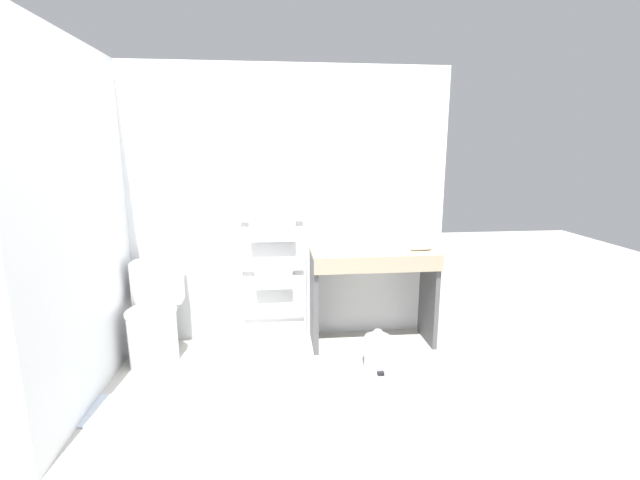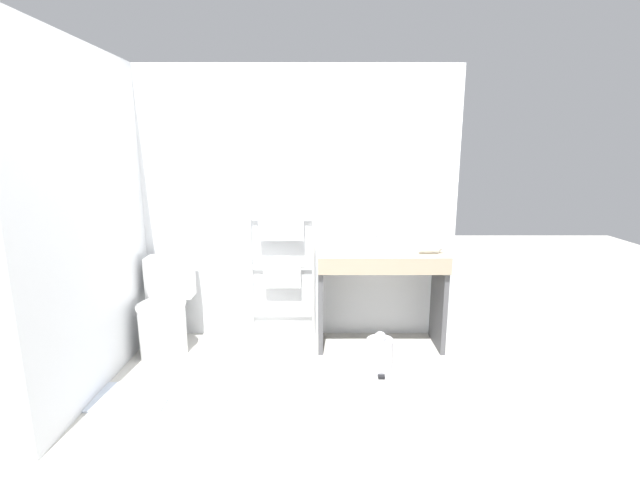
{
  "view_description": "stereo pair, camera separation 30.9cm",
  "coord_description": "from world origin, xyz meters",
  "px_view_note": "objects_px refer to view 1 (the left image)",
  "views": [
    {
      "loc": [
        -0.07,
        -2.36,
        1.68
      ],
      "look_at": [
        0.24,
        0.65,
        1.04
      ],
      "focal_mm": 24.0,
      "sensor_mm": 36.0,
      "label": 1
    },
    {
      "loc": [
        0.24,
        -2.38,
        1.68
      ],
      "look_at": [
        0.24,
        0.65,
        1.04
      ],
      "focal_mm": 24.0,
      "sensor_mm": 36.0,
      "label": 2
    }
  ],
  "objects_px": {
    "cup_near_wall": "(324,242)",
    "sink_basin": "(372,245)",
    "toilet": "(154,321)",
    "trash_bin": "(377,351)",
    "cup_near_edge": "(337,243)",
    "towel_radiator": "(273,257)",
    "hair_dryer": "(420,245)"
  },
  "relations": [
    {
      "from": "towel_radiator",
      "to": "trash_bin",
      "type": "distance_m",
      "value": 1.2
    },
    {
      "from": "towel_radiator",
      "to": "hair_dryer",
      "type": "distance_m",
      "value": 1.27
    },
    {
      "from": "towel_radiator",
      "to": "cup_near_edge",
      "type": "relative_size",
      "value": 12.76
    },
    {
      "from": "towel_radiator",
      "to": "cup_near_wall",
      "type": "relative_size",
      "value": 12.01
    },
    {
      "from": "sink_basin",
      "to": "trash_bin",
      "type": "height_order",
      "value": "sink_basin"
    },
    {
      "from": "towel_radiator",
      "to": "hair_dryer",
      "type": "bearing_deg",
      "value": -10.11
    },
    {
      "from": "hair_dryer",
      "to": "trash_bin",
      "type": "xyz_separation_m",
      "value": [
        -0.45,
        -0.42,
        -0.75
      ]
    },
    {
      "from": "toilet",
      "to": "trash_bin",
      "type": "relative_size",
      "value": 2.45
    },
    {
      "from": "trash_bin",
      "to": "cup_near_wall",
      "type": "bearing_deg",
      "value": 120.88
    },
    {
      "from": "toilet",
      "to": "cup_near_wall",
      "type": "distance_m",
      "value": 1.54
    },
    {
      "from": "towel_radiator",
      "to": "cup_near_wall",
      "type": "xyz_separation_m",
      "value": [
        0.44,
        -0.04,
        0.13
      ]
    },
    {
      "from": "toilet",
      "to": "sink_basin",
      "type": "relative_size",
      "value": 2.42
    },
    {
      "from": "trash_bin",
      "to": "cup_near_edge",
      "type": "bearing_deg",
      "value": 113.18
    },
    {
      "from": "cup_near_wall",
      "to": "hair_dryer",
      "type": "xyz_separation_m",
      "value": [
        0.81,
        -0.18,
        -0.01
      ]
    },
    {
      "from": "toilet",
      "to": "towel_radiator",
      "type": "xyz_separation_m",
      "value": [
        0.96,
        0.3,
        0.43
      ]
    },
    {
      "from": "towel_radiator",
      "to": "cup_near_wall",
      "type": "distance_m",
      "value": 0.46
    },
    {
      "from": "cup_near_edge",
      "to": "toilet",
      "type": "bearing_deg",
      "value": -171.38
    },
    {
      "from": "towel_radiator",
      "to": "sink_basin",
      "type": "bearing_deg",
      "value": -11.06
    },
    {
      "from": "toilet",
      "to": "cup_near_edge",
      "type": "distance_m",
      "value": 1.64
    },
    {
      "from": "hair_dryer",
      "to": "trash_bin",
      "type": "height_order",
      "value": "hair_dryer"
    },
    {
      "from": "toilet",
      "to": "hair_dryer",
      "type": "relative_size",
      "value": 3.69
    },
    {
      "from": "toilet",
      "to": "sink_basin",
      "type": "distance_m",
      "value": 1.9
    },
    {
      "from": "cup_near_edge",
      "to": "towel_radiator",
      "type": "bearing_deg",
      "value": 172.71
    },
    {
      "from": "toilet",
      "to": "trash_bin",
      "type": "height_order",
      "value": "toilet"
    },
    {
      "from": "towel_radiator",
      "to": "cup_near_edge",
      "type": "height_order",
      "value": "towel_radiator"
    },
    {
      "from": "cup_near_edge",
      "to": "trash_bin",
      "type": "distance_m",
      "value": 0.97
    },
    {
      "from": "cup_near_wall",
      "to": "cup_near_edge",
      "type": "height_order",
      "value": "cup_near_wall"
    },
    {
      "from": "toilet",
      "to": "cup_near_edge",
      "type": "height_order",
      "value": "cup_near_edge"
    },
    {
      "from": "trash_bin",
      "to": "toilet",
      "type": "bearing_deg",
      "value": 169.22
    },
    {
      "from": "toilet",
      "to": "cup_near_edge",
      "type": "xyz_separation_m",
      "value": [
        1.52,
        0.23,
        0.56
      ]
    },
    {
      "from": "cup_near_edge",
      "to": "hair_dryer",
      "type": "distance_m",
      "value": 0.71
    },
    {
      "from": "cup_near_wall",
      "to": "sink_basin",
      "type": "bearing_deg",
      "value": -17.19
    }
  ]
}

